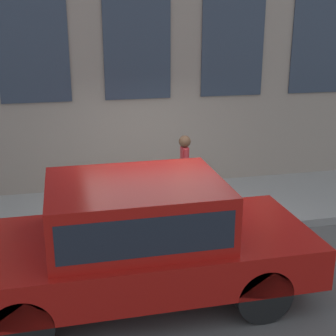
% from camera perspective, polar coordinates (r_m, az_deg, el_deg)
% --- Properties ---
extents(ground_plane, '(80.00, 80.00, 0.00)m').
position_cam_1_polar(ground_plane, '(7.98, -0.40, -9.06)').
color(ground_plane, '#514F4C').
extents(sidewalk, '(2.51, 60.00, 0.15)m').
position_cam_1_polar(sidewalk, '(9.07, -2.12, -5.14)').
color(sidewalk, gray).
rests_on(sidewalk, ground_plane).
extents(fire_hydrant, '(0.28, 0.41, 0.84)m').
position_cam_1_polar(fire_hydrant, '(8.23, -2.16, -3.77)').
color(fire_hydrant, gray).
rests_on(fire_hydrant, sidewalk).
extents(person, '(0.34, 0.22, 1.40)m').
position_cam_1_polar(person, '(8.78, 2.03, 0.44)').
color(person, navy).
rests_on(person, sidewalk).
extents(parked_car_red_near, '(1.93, 4.61, 1.65)m').
position_cam_1_polar(parked_car_red_near, '(6.15, -3.86, -8.16)').
color(parked_car_red_near, black).
rests_on(parked_car_red_near, ground_plane).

